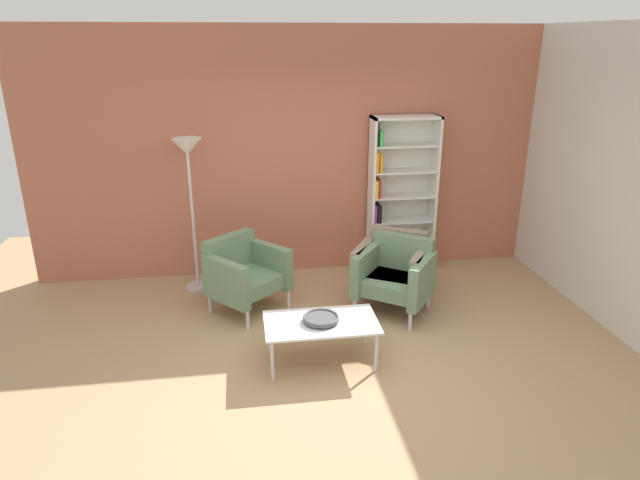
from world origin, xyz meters
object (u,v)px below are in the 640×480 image
object	(u,v)px
decorative_bowl	(321,318)
armchair_corner_red	(396,274)
armchair_near_window	(244,272)
coffee_table_low	(321,325)
floor_lamp_torchiere	(188,165)
bookshelf_tall	(397,196)
armchair_spare_guest	(392,268)

from	to	relation	value
decorative_bowl	armchair_corner_red	bearing A→B (deg)	43.35
decorative_bowl	armchair_near_window	xyz separation A→B (m)	(-0.65, 1.16, -0.02)
armchair_corner_red	coffee_table_low	bearing A→B (deg)	-100.39
floor_lamp_torchiere	bookshelf_tall	bearing A→B (deg)	5.45
armchair_near_window	armchair_corner_red	world-z (taller)	same
armchair_near_window	armchair_corner_red	bearing A→B (deg)	-52.06
bookshelf_tall	decorative_bowl	xyz separation A→B (m)	(-1.23, -2.00, -0.51)
armchair_near_window	floor_lamp_torchiere	xyz separation A→B (m)	(-0.54, 0.61, 1.03)
bookshelf_tall	armchair_corner_red	xyz separation A→B (m)	(-0.31, -1.13, -0.53)
armchair_corner_red	armchair_spare_guest	world-z (taller)	same
bookshelf_tall	armchair_corner_red	distance (m)	1.28
decorative_bowl	floor_lamp_torchiere	bearing A→B (deg)	123.99
coffee_table_low	armchair_corner_red	size ratio (longest dim) A/B	1.06
armchair_near_window	floor_lamp_torchiere	world-z (taller)	floor_lamp_torchiere
decorative_bowl	armchair_corner_red	distance (m)	1.27
armchair_near_window	armchair_corner_red	distance (m)	1.60
armchair_near_window	bookshelf_tall	bearing A→B (deg)	-17.74
decorative_bowl	floor_lamp_torchiere	world-z (taller)	floor_lamp_torchiere
bookshelf_tall	armchair_spare_guest	bearing A→B (deg)	-107.56
armchair_near_window	floor_lamp_torchiere	size ratio (longest dim) A/B	0.55
floor_lamp_torchiere	armchair_spare_guest	bearing A→B (deg)	-18.45
bookshelf_tall	decorative_bowl	distance (m)	2.40
floor_lamp_torchiere	armchair_near_window	bearing A→B (deg)	-48.59
coffee_table_low	decorative_bowl	world-z (taller)	decorative_bowl
bookshelf_tall	armchair_near_window	world-z (taller)	bookshelf_tall
coffee_table_low	armchair_near_window	bearing A→B (deg)	119.44
armchair_near_window	armchair_spare_guest	bearing A→B (deg)	-45.37
decorative_bowl	floor_lamp_torchiere	size ratio (longest dim) A/B	0.18
decorative_bowl	armchair_near_window	world-z (taller)	armchair_near_window
coffee_table_low	bookshelf_tall	bearing A→B (deg)	58.35
armchair_near_window	armchair_spare_guest	world-z (taller)	same
bookshelf_tall	armchair_corner_red	size ratio (longest dim) A/B	2.01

